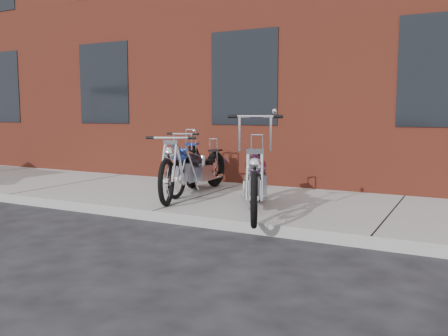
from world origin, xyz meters
The scene contains 6 objects.
ground centered at (0.00, 0.00, 0.00)m, with size 120.00×120.00×0.00m, color black.
sidewalk centered at (0.00, 1.50, 0.07)m, with size 22.00×3.00×0.15m, color gray.
building_brick centered at (0.00, 8.00, 4.00)m, with size 22.00×10.00×8.00m, color maroon.
chopper_purple centered at (1.34, 0.58, 0.58)m, with size 1.04×2.26×1.35m.
chopper_blue centered at (-0.33, 1.29, 0.60)m, with size 0.96×2.39×1.08m.
chopper_third centered at (-0.27, 1.74, 0.53)m, with size 0.51×2.08×1.06m.
Camera 1 is at (3.94, -5.35, 1.51)m, focal length 38.00 mm.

